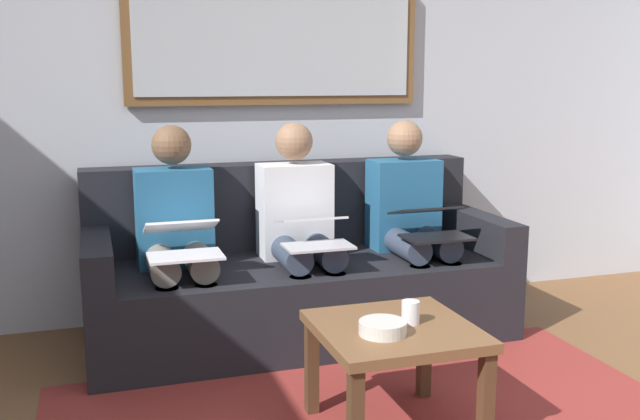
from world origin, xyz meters
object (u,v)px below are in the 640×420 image
at_px(bowl, 383,328).
at_px(laptop_silver, 314,231).
at_px(person_right, 177,233).
at_px(person_middle, 300,225).
at_px(coffee_table, 395,343).
at_px(cup, 410,312).
at_px(couch, 296,276).
at_px(person_left, 411,218).
at_px(laptop_black, 430,222).
at_px(laptop_white, 183,239).
at_px(framed_mirror, 276,46).

height_order(bowl, laptop_silver, laptop_silver).
bearing_deg(person_right, person_middle, 180.00).
xyz_separation_m(bowl, person_middle, (-0.04, -1.22, 0.15)).
xyz_separation_m(coffee_table, cup, (-0.07, -0.00, 0.11)).
height_order(couch, bowl, couch).
height_order(person_left, person_right, same).
distance_m(laptop_silver, person_right, 0.69).
height_order(laptop_black, laptop_white, laptop_white).
bearing_deg(person_middle, couch, -90.00).
bearing_deg(bowl, person_right, -63.72).
bearing_deg(laptop_silver, coffee_table, 92.81).
distance_m(bowl, laptop_black, 1.20).
xyz_separation_m(coffee_table, bowl, (0.08, 0.07, 0.09)).
relative_size(framed_mirror, coffee_table, 2.86).
relative_size(laptop_black, laptop_silver, 1.10).
xyz_separation_m(cup, person_left, (-0.53, -1.15, 0.13)).
relative_size(laptop_silver, person_right, 0.29).
bearing_deg(cup, bowl, 27.20).
height_order(couch, framed_mirror, framed_mirror).
height_order(bowl, person_left, person_left).
relative_size(bowl, person_left, 0.16).
distance_m(couch, laptop_white, 0.78).
height_order(couch, laptop_silver, couch).
distance_m(cup, laptop_black, 1.06).
xyz_separation_m(person_right, laptop_white, (-0.00, 0.23, 0.02)).
xyz_separation_m(person_left, person_middle, (0.64, 0.00, 0.00)).
bearing_deg(person_right, laptop_black, 169.33).
bearing_deg(laptop_black, person_left, -90.00).
xyz_separation_m(framed_mirror, person_right, (0.64, 0.46, -0.94)).
xyz_separation_m(framed_mirror, cup, (-0.11, 1.60, -1.07)).
relative_size(coffee_table, laptop_black, 1.62).
bearing_deg(coffee_table, person_middle, -87.80).
distance_m(laptop_black, person_middle, 0.68).
distance_m(coffee_table, bowl, 0.14).
relative_size(bowl, laptop_black, 0.49).
height_order(coffee_table, person_middle, person_middle).
bearing_deg(coffee_table, laptop_white, -53.19).
distance_m(bowl, laptop_white, 1.17).
distance_m(person_left, laptop_black, 0.24).
bearing_deg(cup, person_middle, -84.52).
relative_size(person_middle, laptop_silver, 3.45).
relative_size(coffee_table, person_left, 0.52).
height_order(couch, person_right, person_right).
distance_m(couch, bowl, 1.30).
bearing_deg(laptop_white, cup, 129.49).
xyz_separation_m(person_left, person_right, (1.28, 0.00, 0.00)).
height_order(laptop_black, person_middle, person_middle).
xyz_separation_m(couch, cup, (-0.11, 1.21, 0.17)).
height_order(couch, laptop_white, couch).
distance_m(cup, laptop_silver, 0.91).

